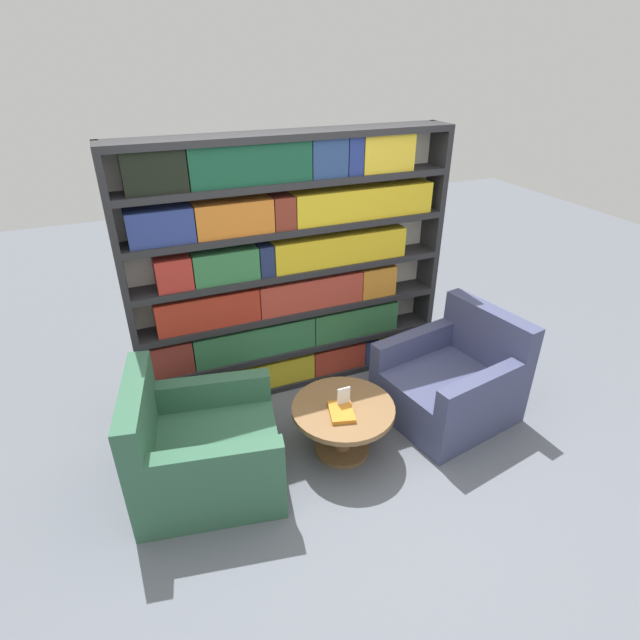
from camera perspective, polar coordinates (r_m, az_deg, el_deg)
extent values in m
plane|color=slate|center=(3.72, 4.21, -16.91)|extent=(14.00, 14.00, 0.00)
cube|color=silver|center=(4.18, -3.67, 6.31)|extent=(2.62, 0.05, 2.13)
cube|color=#262628|center=(3.88, -21.28, 2.46)|extent=(0.05, 0.30, 2.13)
cube|color=#262628|center=(4.63, 12.21, 7.97)|extent=(0.05, 0.30, 2.13)
cube|color=#262628|center=(4.58, -2.75, -6.40)|extent=(2.52, 0.30, 0.05)
cube|color=#262628|center=(4.40, -2.85, -2.87)|extent=(2.52, 0.30, 0.05)
cube|color=#262628|center=(4.22, -2.96, 1.25)|extent=(2.52, 0.30, 0.05)
cube|color=#262628|center=(4.07, -3.09, 5.70)|extent=(2.52, 0.30, 0.05)
cube|color=#262628|center=(3.94, -3.22, 10.46)|extent=(2.52, 0.30, 0.05)
cube|color=#262628|center=(3.85, -3.37, 15.49)|extent=(2.52, 0.30, 0.05)
cube|color=#262628|center=(3.79, -3.52, 20.36)|extent=(2.52, 0.30, 0.05)
cube|color=#B33D2D|center=(4.32, -13.56, -7.36)|extent=(0.51, 0.20, 0.24)
cube|color=gold|center=(4.42, -5.51, -5.68)|extent=(0.73, 0.20, 0.24)
cube|color=#BC3826|center=(4.60, 1.88, -4.02)|extent=(0.50, 0.20, 0.24)
cube|color=navy|center=(4.72, 5.43, -3.20)|extent=(0.13, 0.20, 0.24)
cube|color=gold|center=(4.83, 7.97, -2.60)|extent=(0.34, 0.20, 0.24)
cube|color=maroon|center=(4.11, -16.64, -3.95)|extent=(0.32, 0.20, 0.27)
cube|color=#317145|center=(4.20, -7.52, -2.16)|extent=(1.02, 0.20, 0.27)
cube|color=#32703F|center=(4.48, 3.80, 0.14)|extent=(0.80, 0.20, 0.27)
cube|color=#AF2E1D|center=(3.97, -12.74, 1.24)|extent=(0.80, 0.20, 0.27)
cube|color=#B33C2D|center=(4.17, -1.21, 3.34)|extent=(0.90, 0.20, 0.27)
cube|color=orange|center=(4.41, 6.28, 4.64)|extent=(0.32, 0.20, 0.27)
cube|color=#B32E25|center=(3.81, -16.45, 5.26)|extent=(0.26, 0.20, 0.24)
cube|color=#327441|center=(3.86, -10.83, 6.25)|extent=(0.49, 0.20, 0.24)
cube|color=#1E294F|center=(3.92, -6.40, 6.98)|extent=(0.11, 0.20, 0.24)
cube|color=gold|center=(4.13, 2.16, 8.28)|extent=(1.15, 0.20, 0.24)
cube|color=navy|center=(3.68, -17.82, 10.23)|extent=(0.45, 0.20, 0.25)
cube|color=orange|center=(3.76, -9.90, 11.51)|extent=(0.57, 0.20, 0.25)
cube|color=maroon|center=(3.85, -4.39, 12.27)|extent=(0.16, 0.20, 0.25)
cube|color=gold|center=(4.11, 4.87, 13.29)|extent=(1.18, 0.20, 0.25)
cube|color=black|center=(3.59, -18.48, 15.88)|extent=(0.41, 0.20, 0.28)
cube|color=#154931|center=(3.70, -8.07, 17.34)|extent=(0.87, 0.20, 0.28)
cube|color=navy|center=(3.89, 0.67, 18.15)|extent=(0.28, 0.20, 0.28)
cube|color=navy|center=(3.98, 3.58, 18.32)|extent=(0.12, 0.20, 0.28)
cube|color=gold|center=(4.11, 7.37, 18.49)|extent=(0.44, 0.20, 0.28)
cube|color=#336047|center=(3.59, -12.48, -15.32)|extent=(1.07, 1.01, 0.39)
cube|color=#336047|center=(3.37, -20.09, -10.52)|extent=(0.29, 0.86, 0.47)
cube|color=#336047|center=(3.12, -11.62, -15.80)|extent=(0.80, 0.26, 0.21)
cube|color=#336047|center=(3.68, -11.98, -7.92)|extent=(0.80, 0.26, 0.21)
cube|color=#42476B|center=(4.20, 14.21, -8.14)|extent=(1.07, 1.00, 0.39)
cube|color=#42476B|center=(4.24, 18.65, -1.60)|extent=(0.28, 0.86, 0.47)
cube|color=#42476B|center=(4.20, 10.52, -2.76)|extent=(0.80, 0.25, 0.21)
cube|color=#42476B|center=(3.80, 17.91, -7.50)|extent=(0.80, 0.25, 0.21)
cylinder|color=brown|center=(3.75, 2.55, -12.53)|extent=(0.13, 0.13, 0.36)
cylinder|color=brown|center=(3.86, 2.50, -14.39)|extent=(0.41, 0.41, 0.03)
cylinder|color=brown|center=(3.62, 2.62, -10.11)|extent=(0.74, 0.74, 0.04)
cube|color=black|center=(3.61, 2.63, -9.80)|extent=(0.06, 0.06, 0.01)
cube|color=white|center=(3.56, 2.66, -8.85)|extent=(0.10, 0.01, 0.16)
cube|color=orange|center=(3.54, 2.47, -10.46)|extent=(0.22, 0.27, 0.03)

